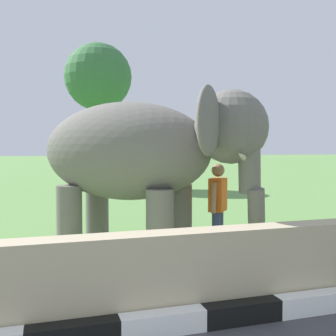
{
  "coord_description": "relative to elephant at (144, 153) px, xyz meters",
  "views": [
    {
      "loc": [
        -0.14,
        -0.61,
        1.92
      ],
      "look_at": [
        1.8,
        5.68,
        1.6
      ],
      "focal_mm": 42.86,
      "sensor_mm": 36.0,
      "label": 1
    }
  ],
  "objects": [
    {
      "name": "elephant",
      "position": [
        0.0,
        0.0,
        0.0
      ],
      "size": [
        3.92,
        3.71,
        2.84
      ],
      "color": "slate",
      "rests_on": "ground_plane"
    },
    {
      "name": "person_handler",
      "position": [
        1.29,
        -0.2,
        -0.91
      ],
      "size": [
        0.48,
        0.56,
        1.66
      ],
      "color": "navy",
      "rests_on": "ground_plane"
    },
    {
      "name": "tree_distant",
      "position": [
        0.9,
        13.03,
        3.5
      ],
      "size": [
        3.24,
        3.24,
        7.0
      ],
      "color": "brown",
      "rests_on": "ground_plane"
    },
    {
      "name": "barrier_parapet",
      "position": [
        0.52,
        -2.48,
        -1.34
      ],
      "size": [
        28.0,
        0.36,
        1.0
      ],
      "primitive_type": "cube",
      "color": "tan",
      "rests_on": "ground_plane"
    }
  ]
}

